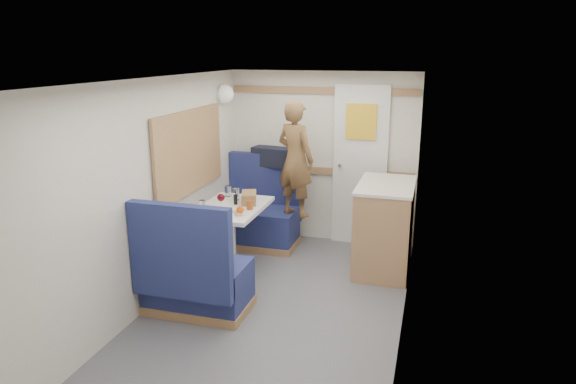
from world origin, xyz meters
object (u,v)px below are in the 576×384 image
(duffel_bag, at_px, (272,157))
(orange_fruit, at_px, (240,210))
(galley_counter, at_px, (384,226))
(wine_glass, at_px, (221,198))
(bread_loaf, at_px, (249,198))
(bench_near, at_px, (195,281))
(tumbler_right, at_px, (236,194))
(salt_grinder, at_px, (234,198))
(cheese_block, at_px, (233,211))
(beer_glass, at_px, (250,205))
(tray, at_px, (221,215))
(tumbler_left, at_px, (202,206))
(tumbler_mid, at_px, (228,191))
(bench_far, at_px, (260,220))
(dinette_table, at_px, (232,221))
(pepper_grinder, at_px, (236,199))
(person, at_px, (295,159))
(dome_light, at_px, (225,94))

(duffel_bag, bearing_deg, orange_fruit, -75.28)
(galley_counter, relative_size, wine_glass, 5.48)
(wine_glass, relative_size, bread_loaf, 0.63)
(bench_near, height_order, tumbler_right, bench_near)
(salt_grinder, bearing_deg, wine_glass, -91.26)
(cheese_block, height_order, wine_glass, wine_glass)
(bench_near, bearing_deg, wine_glass, 93.05)
(duffel_bag, height_order, beer_glass, duffel_bag)
(orange_fruit, distance_m, cheese_block, 0.09)
(duffel_bag, relative_size, bread_loaf, 1.72)
(tray, bearing_deg, bread_loaf, 77.74)
(duffel_bag, xyz_separation_m, salt_grinder, (-0.10, -0.97, -0.25))
(tumbler_left, relative_size, tumbler_mid, 0.91)
(bench_near, height_order, cheese_block, bench_near)
(bench_far, relative_size, cheese_block, 11.31)
(salt_grinder, bearing_deg, dinette_table, -78.19)
(dinette_table, distance_m, tumbler_mid, 0.42)
(tumbler_left, distance_m, tumbler_right, 0.47)
(orange_fruit, distance_m, beer_glass, 0.20)
(orange_fruit, xyz_separation_m, tumbler_left, (-0.41, 0.04, -0.00))
(orange_fruit, distance_m, pepper_grinder, 0.37)
(bench_near, height_order, pepper_grinder, bench_near)
(duffel_bag, bearing_deg, bread_loaf, -76.90)
(person, height_order, tumbler_right, person)
(person, bearing_deg, tumbler_right, 68.61)
(bench_near, distance_m, tumbler_left, 0.83)
(pepper_grinder, height_order, bread_loaf, bread_loaf)
(wine_glass, distance_m, beer_glass, 0.29)
(tumbler_right, relative_size, salt_grinder, 1.42)
(tray, relative_size, pepper_grinder, 3.26)
(dinette_table, height_order, tumbler_left, tumbler_left)
(orange_fruit, relative_size, wine_glass, 0.43)
(tumbler_left, bearing_deg, dome_light, 99.56)
(cheese_block, relative_size, tumbler_right, 0.76)
(person, height_order, orange_fruit, person)
(bread_loaf, bearing_deg, tumbler_mid, 150.70)
(dinette_table, bearing_deg, person, 56.84)
(tumbler_left, bearing_deg, bread_loaf, 47.48)
(duffel_bag, bearing_deg, tumbler_left, -92.39)
(bench_far, height_order, galley_counter, bench_far)
(tumbler_right, bearing_deg, orange_fruit, -63.87)
(tumbler_mid, xyz_separation_m, salt_grinder, (0.14, -0.18, -0.01))
(tray, bearing_deg, dome_light, 109.60)
(bench_far, distance_m, bread_loaf, 0.86)
(salt_grinder, bearing_deg, pepper_grinder, -55.95)
(tumbler_mid, height_order, bread_loaf, tumbler_mid)
(tumbler_left, xyz_separation_m, salt_grinder, (0.18, 0.37, -0.01))
(wine_glass, bearing_deg, duffel_bag, 85.05)
(pepper_grinder, xyz_separation_m, salt_grinder, (-0.05, 0.07, -0.01))
(tumbler_left, relative_size, salt_grinder, 1.21)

